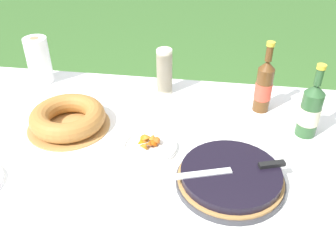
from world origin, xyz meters
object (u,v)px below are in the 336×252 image
cider_bottle_amber (264,86)px  bundt_cake (68,118)px  cup_stack (164,71)px  berry_tart (230,178)px  cider_bottle_green (310,110)px  serving_knife (240,169)px  paper_towel_roll (39,60)px  snack_plate_left (150,145)px

cider_bottle_amber → bundt_cake: bearing=-162.4°
cup_stack → cider_bottle_amber: (0.44, -0.09, 0.01)m
berry_tart → cider_bottle_green: cider_bottle_green is taller
serving_knife → bundt_cake: 0.72m
serving_knife → cider_bottle_green: bearing=-147.7°
bundt_cake → cider_bottle_amber: bearing=17.6°
cup_stack → cider_bottle_green: 0.65m
cup_stack → cider_bottle_amber: bearing=-11.9°
serving_knife → cider_bottle_amber: size_ratio=1.16×
bundt_cake → paper_towel_roll: 0.45m
bundt_cake → snack_plate_left: bearing=-14.1°
bundt_cake → paper_towel_roll: paper_towel_roll is taller
cider_bottle_amber → snack_plate_left: bearing=-141.7°
serving_knife → cider_bottle_amber: bearing=-119.9°
cup_stack → cider_bottle_green: bearing=-22.4°
cider_bottle_amber → paper_towel_roll: (-1.05, 0.11, -0.01)m
cup_stack → paper_towel_roll: size_ratio=0.95×
snack_plate_left → paper_towel_roll: bearing=144.5°
berry_tart → bundt_cake: bearing=159.8°
berry_tart → cider_bottle_green: bearing=48.7°
paper_towel_roll → cider_bottle_amber: bearing=-5.8°
berry_tart → snack_plate_left: bearing=153.2°
berry_tart → serving_knife: (0.03, 0.01, 0.04)m
cup_stack → paper_towel_roll: bearing=178.6°
snack_plate_left → paper_towel_roll: paper_towel_roll is taller
snack_plate_left → paper_towel_roll: size_ratio=0.92×
cider_bottle_amber → cider_bottle_green: bearing=-43.5°
bundt_cake → cider_bottle_green: cider_bottle_green is taller
cider_bottle_green → paper_towel_roll: size_ratio=1.34×
cup_stack → cider_bottle_green: cider_bottle_green is taller
cider_bottle_green → bundt_cake: bearing=-174.5°
cider_bottle_green → berry_tart: bearing=-131.3°
snack_plate_left → bundt_cake: bearing=165.9°
cup_stack → snack_plate_left: cup_stack is taller
cider_bottle_green → cider_bottle_amber: (-0.17, 0.16, 0.01)m
bundt_cake → serving_knife: bearing=-18.7°
cup_stack → snack_plate_left: (0.01, -0.43, -0.09)m
berry_tart → cup_stack: 0.67m
cider_bottle_green → paper_towel_roll: bearing=167.7°
serving_knife → snack_plate_left: (-0.33, 0.14, -0.05)m
cup_stack → cider_bottle_green: size_ratio=0.71×
cider_bottle_amber → snack_plate_left: cider_bottle_amber is taller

